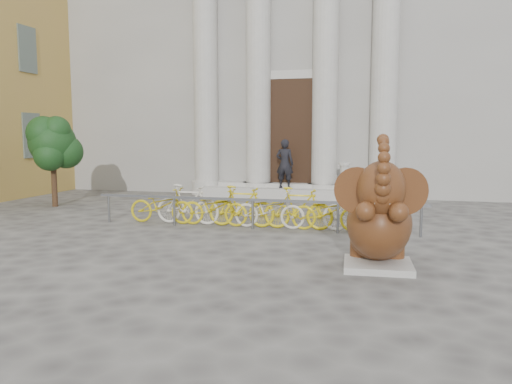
% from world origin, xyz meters
% --- Properties ---
extents(ground, '(80.00, 80.00, 0.00)m').
position_xyz_m(ground, '(0.00, 0.00, 0.00)').
color(ground, '#474442').
rests_on(ground, ground).
extents(classical_building, '(22.00, 10.70, 12.00)m').
position_xyz_m(classical_building, '(0.00, 14.93, 5.98)').
color(classical_building, gray).
rests_on(classical_building, ground).
extents(entrance_steps, '(6.00, 1.20, 0.36)m').
position_xyz_m(entrance_steps, '(0.00, 9.40, 0.18)').
color(entrance_steps, '#A8A59E').
rests_on(entrance_steps, ground).
extents(elephant_statue, '(1.49, 1.68, 2.23)m').
position_xyz_m(elephant_statue, '(3.20, 0.50, 0.81)').
color(elephant_statue, '#A8A59E').
rests_on(elephant_statue, ground).
extents(bike_rack, '(8.00, 0.53, 1.00)m').
position_xyz_m(bike_rack, '(0.25, 3.65, 0.50)').
color(bike_rack, slate).
rests_on(bike_rack, ground).
extents(tree, '(1.61, 1.47, 2.79)m').
position_xyz_m(tree, '(-6.63, 5.48, 1.95)').
color(tree, '#332114').
rests_on(tree, ground).
extents(pedestrian, '(0.66, 0.46, 1.72)m').
position_xyz_m(pedestrian, '(-0.11, 9.24, 1.22)').
color(pedestrian, black).
rests_on(pedestrian, entrance_steps).
extents(balustrade_post, '(0.38, 0.38, 0.94)m').
position_xyz_m(balustrade_post, '(1.96, 9.10, 0.79)').
color(balustrade_post, '#A8A59E').
rests_on(balustrade_post, entrance_steps).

